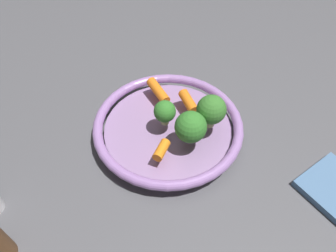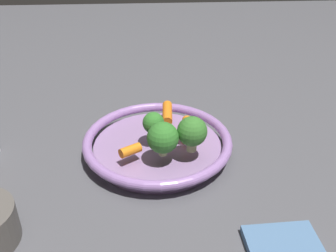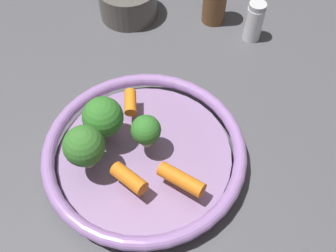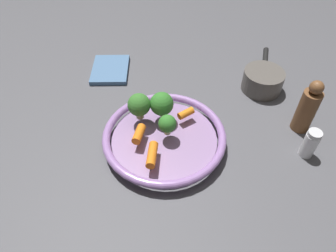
% 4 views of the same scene
% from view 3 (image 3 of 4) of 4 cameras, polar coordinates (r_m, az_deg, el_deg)
% --- Properties ---
extents(ground_plane, '(2.47, 2.47, 0.00)m').
position_cam_3_polar(ground_plane, '(0.61, -3.30, -5.01)').
color(ground_plane, '#4C4C51').
extents(serving_bowl, '(0.31, 0.31, 0.04)m').
position_cam_3_polar(serving_bowl, '(0.60, -3.40, -3.93)').
color(serving_bowl, '#8E709E').
rests_on(serving_bowl, ground_plane).
extents(baby_carrot_left, '(0.04, 0.05, 0.02)m').
position_cam_3_polar(baby_carrot_left, '(0.62, -5.48, 3.46)').
color(baby_carrot_left, orange).
rests_on(baby_carrot_left, serving_bowl).
extents(baby_carrot_near_rim, '(0.07, 0.03, 0.03)m').
position_cam_3_polar(baby_carrot_near_rim, '(0.54, 1.93, -7.74)').
color(baby_carrot_near_rim, orange).
rests_on(baby_carrot_near_rim, serving_bowl).
extents(baby_carrot_back, '(0.06, 0.03, 0.03)m').
position_cam_3_polar(baby_carrot_back, '(0.54, -5.68, -7.56)').
color(baby_carrot_back, orange).
rests_on(baby_carrot_back, serving_bowl).
extents(broccoli_floret_edge, '(0.06, 0.06, 0.07)m').
position_cam_3_polar(broccoli_floret_edge, '(0.54, -12.07, -2.90)').
color(broccoli_floret_edge, '#99A766').
rests_on(broccoli_floret_edge, serving_bowl).
extents(broccoli_floret_mid, '(0.06, 0.06, 0.07)m').
position_cam_3_polar(broccoli_floret_mid, '(0.57, -9.42, 1.27)').
color(broccoli_floret_mid, '#97AA66').
rests_on(broccoli_floret_mid, serving_bowl).
extents(broccoli_floret_large, '(0.04, 0.04, 0.05)m').
position_cam_3_polar(broccoli_floret_large, '(0.56, -3.47, -0.50)').
color(broccoli_floret_large, '#96AA66').
rests_on(broccoli_floret_large, serving_bowl).
extents(salt_shaker, '(0.03, 0.03, 0.08)m').
position_cam_3_polar(salt_shaker, '(0.79, 12.41, 14.59)').
color(salt_shaker, white).
rests_on(salt_shaker, ground_plane).
extents(saucepan, '(0.19, 0.12, 0.06)m').
position_cam_3_polar(saucepan, '(0.84, -5.90, 17.57)').
color(saucepan, '#56514C').
rests_on(saucepan, ground_plane).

